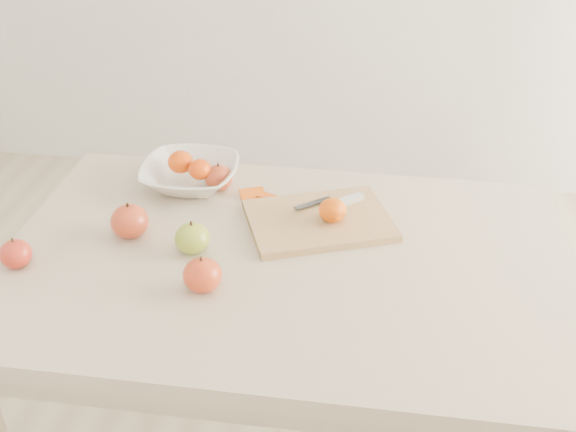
# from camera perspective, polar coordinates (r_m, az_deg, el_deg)

# --- Properties ---
(table) EXTENTS (1.20, 0.80, 0.75)m
(table) POSITION_cam_1_polar(r_m,az_deg,el_deg) (1.58, -0.27, -6.15)
(table) COLOR #C7B197
(table) RESTS_ON ground
(cutting_board) EXTENTS (0.38, 0.33, 0.02)m
(cutting_board) POSITION_cam_1_polar(r_m,az_deg,el_deg) (1.63, 2.47, -0.37)
(cutting_board) COLOR tan
(cutting_board) RESTS_ON table
(board_tangerine) EXTENTS (0.06, 0.06, 0.05)m
(board_tangerine) POSITION_cam_1_polar(r_m,az_deg,el_deg) (1.60, 3.53, 0.46)
(board_tangerine) COLOR #E64E08
(board_tangerine) RESTS_ON cutting_board
(fruit_bowl) EXTENTS (0.24, 0.24, 0.06)m
(fruit_bowl) POSITION_cam_1_polar(r_m,az_deg,el_deg) (1.79, -7.74, 3.24)
(fruit_bowl) COLOR white
(fruit_bowl) RESTS_ON table
(bowl_tangerine_near) EXTENTS (0.06, 0.06, 0.06)m
(bowl_tangerine_near) POSITION_cam_1_polar(r_m,az_deg,el_deg) (1.79, -8.49, 4.25)
(bowl_tangerine_near) COLOR #E53D08
(bowl_tangerine_near) RESTS_ON fruit_bowl
(bowl_tangerine_far) EXTENTS (0.06, 0.06, 0.05)m
(bowl_tangerine_far) POSITION_cam_1_polar(r_m,az_deg,el_deg) (1.76, -6.98, 3.68)
(bowl_tangerine_far) COLOR #E04B07
(bowl_tangerine_far) RESTS_ON fruit_bowl
(orange_peel_a) EXTENTS (0.07, 0.06, 0.01)m
(orange_peel_a) POSITION_cam_1_polar(r_m,az_deg,el_deg) (1.74, -2.81, 1.60)
(orange_peel_a) COLOR #D3540E
(orange_peel_a) RESTS_ON table
(orange_peel_b) EXTENTS (0.06, 0.05, 0.01)m
(orange_peel_b) POSITION_cam_1_polar(r_m,az_deg,el_deg) (1.73, -1.59, 1.47)
(orange_peel_b) COLOR #D14D0E
(orange_peel_b) RESTS_ON table
(paring_knife) EXTENTS (0.16, 0.09, 0.01)m
(paring_knife) POSITION_cam_1_polar(r_m,az_deg,el_deg) (1.68, 4.35, 1.23)
(paring_knife) COLOR silver
(paring_knife) RESTS_ON cutting_board
(apple_green) EXTENTS (0.07, 0.07, 0.07)m
(apple_green) POSITION_cam_1_polar(r_m,az_deg,el_deg) (1.53, -7.57, -1.76)
(apple_green) COLOR olive
(apple_green) RESTS_ON table
(apple_red_d) EXTENTS (0.07, 0.07, 0.06)m
(apple_red_d) POSITION_cam_1_polar(r_m,az_deg,el_deg) (1.58, -20.72, -2.81)
(apple_red_d) COLOR #A20713
(apple_red_d) RESTS_ON table
(apple_red_a) EXTENTS (0.07, 0.07, 0.06)m
(apple_red_a) POSITION_cam_1_polar(r_m,az_deg,el_deg) (1.76, -5.49, 3.03)
(apple_red_a) COLOR maroon
(apple_red_a) RESTS_ON table
(apple_red_c) EXTENTS (0.08, 0.08, 0.07)m
(apple_red_c) POSITION_cam_1_polar(r_m,az_deg,el_deg) (1.42, -6.79, -4.65)
(apple_red_c) COLOR #A80E06
(apple_red_c) RESTS_ON table
(apple_red_b) EXTENTS (0.08, 0.08, 0.08)m
(apple_red_b) POSITION_cam_1_polar(r_m,az_deg,el_deg) (1.61, -12.40, -0.42)
(apple_red_b) COLOR maroon
(apple_red_b) RESTS_ON table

